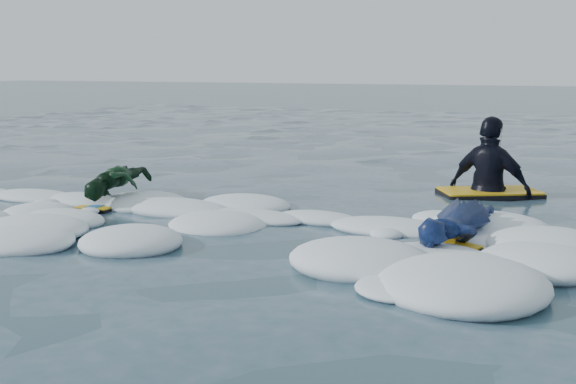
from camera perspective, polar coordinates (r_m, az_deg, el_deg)
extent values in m
plane|color=#192E3C|center=(6.66, -9.39, -4.66)|extent=(120.00, 120.00, 0.00)
cube|color=black|center=(6.70, 12.62, -4.38)|extent=(0.84, 1.12, 0.05)
cube|color=gold|center=(6.69, 12.63, -4.10)|extent=(0.82, 1.09, 0.02)
imported|color=navy|center=(6.90, 13.10, -2.44)|extent=(0.69, 1.54, 0.36)
cube|color=black|center=(8.85, -14.01, -1.01)|extent=(0.50, 0.83, 0.04)
cube|color=gold|center=(8.84, -14.02, -0.84)|extent=(0.48, 0.81, 0.01)
cube|color=blue|center=(8.84, -14.02, -0.78)|extent=(0.21, 0.76, 0.00)
imported|color=#0F3716|center=(8.96, -13.28, 0.58)|extent=(0.76, 1.26, 0.45)
cube|color=black|center=(9.62, 15.62, -0.14)|extent=(1.44, 1.22, 0.06)
cube|color=gold|center=(9.62, 15.63, 0.11)|extent=(1.40, 1.18, 0.02)
imported|color=black|center=(9.62, 15.64, 0.16)|extent=(1.19, 0.76, 1.89)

